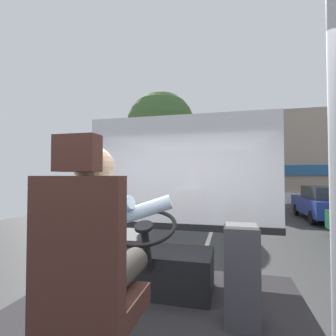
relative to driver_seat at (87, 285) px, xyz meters
The scene contains 12 objects.
ground 9.28m from the driver_seat, 89.43° to the left, with size 18.00×44.00×0.06m.
driver_seat is the anchor object (origin of this frame).
bus_driver 0.24m from the driver_seat, 90.00° to the left, with size 0.77×0.58×0.82m.
steering_console 1.35m from the driver_seat, 90.00° to the left, with size 1.10×0.99×0.84m.
handrail_pole 1.26m from the driver_seat, ahead, with size 0.04×0.04×2.25m.
fare_box 1.21m from the driver_seat, 47.58° to the left, with size 0.27×0.22×0.78m.
windshield_panel 2.06m from the driver_seat, 87.40° to the left, with size 2.50×0.08×1.48m.
street_tree 12.04m from the driver_seat, 103.53° to the left, with size 3.46×3.46×6.21m.
shop_building 19.23m from the driver_seat, 71.61° to the left, with size 12.22×5.97×5.96m.
parked_car_blue 12.01m from the driver_seat, 66.59° to the left, with size 2.02×3.95×1.46m.
parked_car_white 17.57m from the driver_seat, 74.61° to the left, with size 1.91×3.80×1.38m.
parked_car_black 22.35m from the driver_seat, 78.26° to the left, with size 1.98×4.17×1.20m.
Camera 1 is at (0.63, -1.58, 1.90)m, focal length 27.16 mm.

